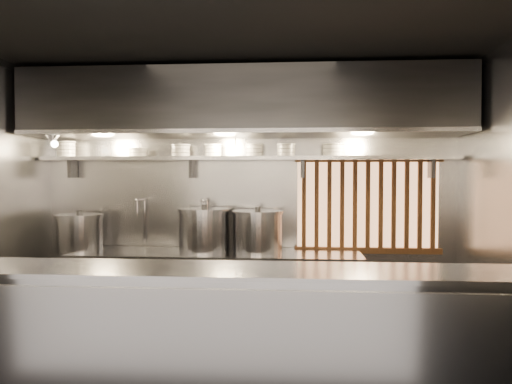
# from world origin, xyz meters

# --- Properties ---
(floor) EXTENTS (4.50, 4.50, 0.00)m
(floor) POSITION_xyz_m (0.00, 0.00, 0.00)
(floor) COLOR black
(floor) RESTS_ON ground
(ceiling) EXTENTS (4.50, 4.50, 0.00)m
(ceiling) POSITION_xyz_m (0.00, 0.00, 2.80)
(ceiling) COLOR black
(ceiling) RESTS_ON wall_back
(wall_back) EXTENTS (4.50, 0.00, 4.50)m
(wall_back) POSITION_xyz_m (0.00, 1.50, 1.40)
(wall_back) COLOR gray
(wall_back) RESTS_ON floor
(serving_counter) EXTENTS (4.50, 0.56, 1.13)m
(serving_counter) POSITION_xyz_m (0.00, -0.96, 0.57)
(serving_counter) COLOR #9F9FA5
(serving_counter) RESTS_ON floor
(cooking_bench) EXTENTS (3.00, 0.70, 0.90)m
(cooking_bench) POSITION_xyz_m (-0.30, 1.13, 0.45)
(cooking_bench) COLOR #9F9FA5
(cooking_bench) RESTS_ON floor
(bowl_shelf) EXTENTS (4.40, 0.34, 0.04)m
(bowl_shelf) POSITION_xyz_m (0.00, 1.32, 1.88)
(bowl_shelf) COLOR #9F9FA5
(bowl_shelf) RESTS_ON wall_back
(exhaust_hood) EXTENTS (4.40, 0.81, 0.65)m
(exhaust_hood) POSITION_xyz_m (0.00, 1.10, 2.42)
(exhaust_hood) COLOR #2D2D30
(exhaust_hood) RESTS_ON ceiling
(wood_screen) EXTENTS (1.56, 0.09, 1.04)m
(wood_screen) POSITION_xyz_m (1.30, 1.45, 1.38)
(wood_screen) COLOR #FFB272
(wood_screen) RESTS_ON wall_back
(faucet_left) EXTENTS (0.04, 0.30, 0.50)m
(faucet_left) POSITION_xyz_m (-1.15, 1.37, 1.31)
(faucet_left) COLOR silver
(faucet_left) RESTS_ON wall_back
(faucet_right) EXTENTS (0.04, 0.30, 0.50)m
(faucet_right) POSITION_xyz_m (-0.45, 1.37, 1.31)
(faucet_right) COLOR silver
(faucet_right) RESTS_ON wall_back
(heat_lamp) EXTENTS (0.25, 0.35, 0.20)m
(heat_lamp) POSITION_xyz_m (-1.90, 0.85, 2.07)
(heat_lamp) COLOR #9F9FA5
(heat_lamp) RESTS_ON exhaust_hood
(pendant_bulb) EXTENTS (0.09, 0.09, 0.19)m
(pendant_bulb) POSITION_xyz_m (-0.10, 1.20, 1.96)
(pendant_bulb) COLOR #2D2D30
(pendant_bulb) RESTS_ON exhaust_hood
(stock_pot_left) EXTENTS (0.65, 0.65, 0.43)m
(stock_pot_left) POSITION_xyz_m (-1.75, 1.12, 1.10)
(stock_pot_left) COLOR #9F9FA5
(stock_pot_left) RESTS_ON cooking_bench
(stock_pot_mid) EXTENTS (0.64, 0.64, 0.47)m
(stock_pot_mid) POSITION_xyz_m (0.14, 1.17, 1.12)
(stock_pot_mid) COLOR #9F9FA5
(stock_pot_mid) RESTS_ON cooking_bench
(stock_pot_right) EXTENTS (0.62, 0.62, 0.49)m
(stock_pot_right) POSITION_xyz_m (-0.43, 1.18, 1.13)
(stock_pot_right) COLOR #9F9FA5
(stock_pot_right) RESTS_ON cooking_bench
(bowl_stack_0) EXTENTS (0.21, 0.21, 0.17)m
(bowl_stack_0) POSITION_xyz_m (-1.98, 1.32, 1.98)
(bowl_stack_0) COLOR white
(bowl_stack_0) RESTS_ON bowl_shelf
(bowl_stack_1) EXTENTS (0.21, 0.21, 0.09)m
(bowl_stack_1) POSITION_xyz_m (-1.18, 1.32, 1.95)
(bowl_stack_1) COLOR white
(bowl_stack_1) RESTS_ON bowl_shelf
(bowl_stack_2) EXTENTS (0.21, 0.21, 0.13)m
(bowl_stack_2) POSITION_xyz_m (-0.71, 1.32, 1.97)
(bowl_stack_2) COLOR white
(bowl_stack_2) RESTS_ON bowl_shelf
(bowl_stack_3) EXTENTS (0.20, 0.20, 0.13)m
(bowl_stack_3) POSITION_xyz_m (-0.36, 1.32, 1.97)
(bowl_stack_3) COLOR white
(bowl_stack_3) RESTS_ON bowl_shelf
(bowl_stack_4) EXTENTS (0.20, 0.20, 0.13)m
(bowl_stack_4) POSITION_xyz_m (0.09, 1.32, 1.97)
(bowl_stack_4) COLOR white
(bowl_stack_4) RESTS_ON bowl_shelf
(bowl_stack_5) EXTENTS (0.20, 0.20, 0.13)m
(bowl_stack_5) POSITION_xyz_m (0.43, 1.32, 1.97)
(bowl_stack_5) COLOR white
(bowl_stack_5) RESTS_ON bowl_shelf
(bowl_stack_6) EXTENTS (0.24, 0.24, 0.13)m
(bowl_stack_6) POSITION_xyz_m (0.93, 1.32, 1.97)
(bowl_stack_6) COLOR white
(bowl_stack_6) RESTS_ON bowl_shelf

